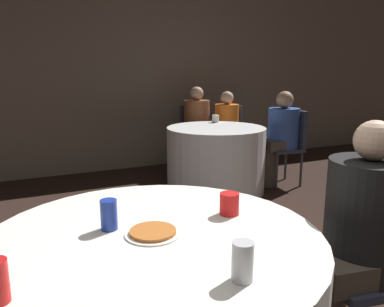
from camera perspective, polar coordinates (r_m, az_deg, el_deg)
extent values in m
cube|color=gray|center=(5.27, -19.47, 11.88)|extent=(16.00, 0.06, 2.80)
cylinder|color=white|center=(4.36, 3.64, -0.93)|extent=(1.13, 1.13, 0.76)
cube|color=#2D3347|center=(2.00, 24.33, -16.38)|extent=(0.46, 0.46, 0.04)
cylinder|color=#333338|center=(2.14, 16.91, -20.95)|extent=(0.03, 0.03, 0.43)
cylinder|color=#333338|center=(2.32, 24.45, -18.77)|extent=(0.03, 0.03, 0.43)
cube|color=#2D3347|center=(5.18, 0.71, 1.94)|extent=(0.47, 0.47, 0.04)
cube|color=#2D3347|center=(5.31, 0.22, 4.91)|extent=(0.38, 0.12, 0.46)
cylinder|color=#333338|center=(5.11, 3.03, -0.88)|extent=(0.03, 0.03, 0.43)
cylinder|color=#333338|center=(5.02, -0.69, -1.09)|extent=(0.03, 0.03, 0.43)
cylinder|color=#333338|center=(5.43, 1.99, -0.09)|extent=(0.03, 0.03, 0.43)
cylinder|color=#333338|center=(5.35, -1.52, -0.28)|extent=(0.03, 0.03, 0.43)
cube|color=#2D3347|center=(4.75, 13.59, 0.65)|extent=(0.44, 0.44, 0.04)
cube|color=#2D3347|center=(4.80, 15.56, 3.68)|extent=(0.09, 0.38, 0.46)
cylinder|color=#333338|center=(4.57, 12.77, -2.75)|extent=(0.03, 0.03, 0.43)
cylinder|color=#333338|center=(4.85, 10.69, -1.78)|extent=(0.03, 0.03, 0.43)
cylinder|color=#333338|center=(4.75, 16.28, -2.36)|extent=(0.03, 0.03, 0.43)
cylinder|color=#333338|center=(5.02, 14.07, -1.46)|extent=(0.03, 0.03, 0.43)
cube|color=#2D3347|center=(5.20, 5.24, 1.94)|extent=(0.56, 0.56, 0.04)
cube|color=#2D3347|center=(5.34, 5.55, 4.89)|extent=(0.33, 0.27, 0.46)
cylinder|color=#333338|center=(5.06, 6.83, -1.07)|extent=(0.03, 0.03, 0.43)
cylinder|color=#333338|center=(5.11, 3.04, -0.88)|extent=(0.03, 0.03, 0.43)
cylinder|color=#333338|center=(5.39, 7.22, -0.26)|extent=(0.03, 0.03, 0.43)
cylinder|color=#333338|center=(5.44, 3.66, -0.09)|extent=(0.03, 0.03, 0.43)
cylinder|color=#33384C|center=(5.01, 1.33, -0.89)|extent=(0.24, 0.24, 0.47)
cube|color=#33384C|center=(5.06, 1.02, 2.50)|extent=(0.39, 0.38, 0.12)
cylinder|color=brown|center=(5.13, 0.72, 5.12)|extent=(0.35, 0.35, 0.54)
sphere|color=tan|center=(5.10, 0.73, 9.14)|extent=(0.18, 0.18, 0.18)
cube|color=#4C4238|center=(1.90, 21.86, -15.26)|extent=(0.38, 0.40, 0.12)
cylinder|color=black|center=(1.89, 25.08, -8.76)|extent=(0.36, 0.36, 0.53)
sphere|color=#DBB293|center=(1.80, 26.09, 1.80)|extent=(0.18, 0.18, 0.18)
cylinder|color=#4C4238|center=(4.68, 11.18, -2.07)|extent=(0.24, 0.24, 0.47)
cube|color=#4C4238|center=(4.67, 12.49, 1.41)|extent=(0.36, 0.39, 0.12)
cylinder|color=#33519E|center=(4.70, 13.75, 3.78)|extent=(0.37, 0.37, 0.48)
sphere|color=tan|center=(4.67, 13.96, 7.96)|extent=(0.20, 0.20, 0.20)
cylinder|color=#282828|center=(5.03, 4.85, -0.88)|extent=(0.24, 0.24, 0.47)
cube|color=#282828|center=(5.08, 5.08, 2.50)|extent=(0.44, 0.44, 0.12)
cylinder|color=orange|center=(5.16, 5.29, 4.80)|extent=(0.33, 0.33, 0.48)
sphere|color=#DBB293|center=(5.13, 5.37, 8.45)|extent=(0.18, 0.18, 0.18)
cylinder|color=white|center=(1.48, -5.98, -12.05)|extent=(0.22, 0.22, 0.01)
cylinder|color=#BC6628|center=(1.47, -5.99, -11.73)|extent=(0.18, 0.18, 0.01)
cylinder|color=#1E38A5|center=(1.53, -12.55, -9.09)|extent=(0.07, 0.07, 0.12)
cylinder|color=silver|center=(1.16, 7.71, -15.99)|extent=(0.07, 0.07, 0.12)
cylinder|color=red|center=(1.65, 5.71, -7.63)|extent=(0.08, 0.08, 0.10)
cylinder|color=silver|center=(4.72, 3.61, 5.32)|extent=(0.09, 0.09, 0.09)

